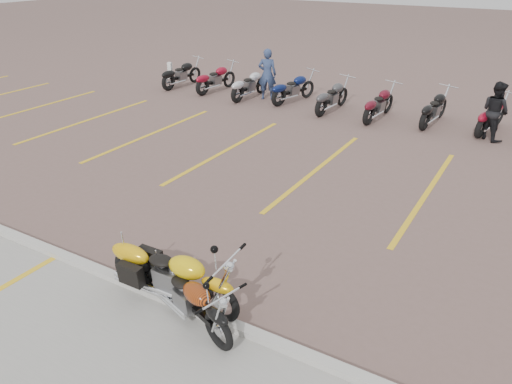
# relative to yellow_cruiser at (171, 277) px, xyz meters

# --- Properties ---
(ground) EXTENTS (100.00, 100.00, 0.00)m
(ground) POSITION_rel_yellow_cruiser_xyz_m (-0.29, 1.96, -0.48)
(ground) COLOR brown
(ground) RESTS_ON ground
(curb) EXTENTS (60.00, 0.18, 0.12)m
(curb) POSITION_rel_yellow_cruiser_xyz_m (-0.29, -0.04, -0.42)
(curb) COLOR #ADAAA3
(curb) RESTS_ON ground
(parking_stripes) EXTENTS (38.00, 5.50, 0.01)m
(parking_stripes) POSITION_rel_yellow_cruiser_xyz_m (-0.29, 5.96, -0.47)
(parking_stripes) COLOR gold
(parking_stripes) RESTS_ON ground
(yellow_cruiser) EXTENTS (2.33, 0.34, 0.96)m
(yellow_cruiser) POSITION_rel_yellow_cruiser_xyz_m (0.00, 0.00, 0.00)
(yellow_cruiser) COLOR black
(yellow_cruiser) RESTS_ON ground
(flame_cruiser) EXTENTS (1.92, 0.76, 0.82)m
(flame_cruiser) POSITION_rel_yellow_cruiser_xyz_m (0.48, -0.20, -0.07)
(flame_cruiser) COLOR black
(flame_cruiser) RESTS_ON ground
(person_a) EXTENTS (0.78, 0.65, 1.84)m
(person_a) POSITION_rel_yellow_cruiser_xyz_m (-4.69, 11.18, 0.44)
(person_a) COLOR navy
(person_a) RESTS_ON ground
(person_b) EXTENTS (1.04, 1.01, 1.68)m
(person_b) POSITION_rel_yellow_cruiser_xyz_m (3.08, 10.60, 0.37)
(person_b) COLOR black
(person_b) RESTS_ON ground
(bollard) EXTENTS (0.18, 0.18, 1.00)m
(bollard) POSITION_rel_yellow_cruiser_xyz_m (-8.91, 10.77, 0.02)
(bollard) COLOR silver
(bollard) RESTS_ON ground
(bg_bike_row) EXTENTS (15.81, 2.08, 1.10)m
(bg_bike_row) POSITION_rel_yellow_cruiser_xyz_m (-1.20, 11.05, 0.07)
(bg_bike_row) COLOR black
(bg_bike_row) RESTS_ON ground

